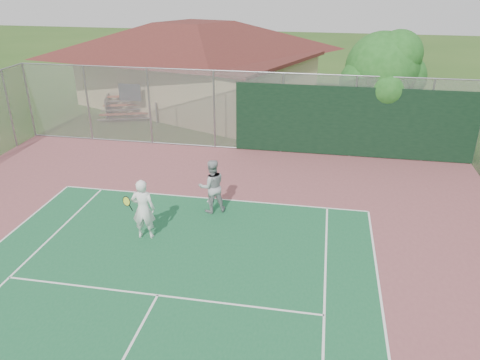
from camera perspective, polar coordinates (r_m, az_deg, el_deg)
name	(u,v)px	position (r m, az deg, el deg)	size (l,w,h in m)	color
back_fence	(284,116)	(20.41, 5.43, 7.79)	(20.08, 0.11, 3.53)	gray
clubhouse	(195,56)	(27.96, -5.49, 14.84)	(15.40, 13.09, 5.63)	tan
bleachers	(131,107)	(26.36, -13.09, 8.66)	(3.46, 2.58, 1.11)	#9F4324
tree	(384,71)	(21.55, 17.12, 12.54)	(3.73, 3.53, 5.20)	#3E2916
player_white_front	(143,210)	(14.16, -11.73, -3.56)	(0.91, 0.69, 1.90)	white
player_grey_back	(212,187)	(15.40, -3.45, -0.83)	(1.11, 1.03, 1.84)	#A2A4A7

